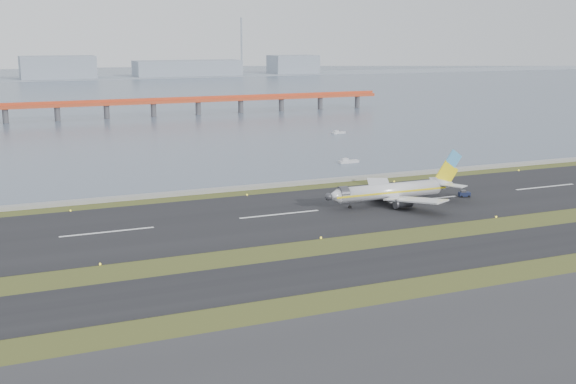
{
  "coord_description": "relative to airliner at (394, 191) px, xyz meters",
  "views": [
    {
      "loc": [
        -62.9,
        -122.41,
        41.31
      ],
      "look_at": [
        -1.26,
        22.0,
        7.18
      ],
      "focal_mm": 45.0,
      "sensor_mm": 36.0,
      "label": 1
    }
  ],
  "objects": [
    {
      "name": "ground",
      "position": [
        -30.55,
        -28.81,
        -3.46
      ],
      "size": [
        1000.0,
        1000.0,
        0.0
      ],
      "primitive_type": "plane",
      "color": "#354518",
      "rests_on": "ground"
    },
    {
      "name": "apron_strip",
      "position": [
        -30.55,
        -83.81,
        -3.41
      ],
      "size": [
        1000.0,
        50.0,
        0.1
      ],
      "primitive_type": "cube",
      "color": "#313134",
      "rests_on": "ground"
    },
    {
      "name": "taxiway_strip",
      "position": [
        -30.55,
        -40.81,
        -3.41
      ],
      "size": [
        1000.0,
        18.0,
        0.1
      ],
      "primitive_type": "cube",
      "color": "black",
      "rests_on": "ground"
    },
    {
      "name": "runway_strip",
      "position": [
        -30.55,
        1.19,
        -3.41
      ],
      "size": [
        1000.0,
        45.0,
        0.1
      ],
      "primitive_type": "cube",
      "color": "black",
      "rests_on": "ground"
    },
    {
      "name": "seawall",
      "position": [
        -30.55,
        31.19,
        -2.96
      ],
      "size": [
        1000.0,
        2.5,
        1.0
      ],
      "primitive_type": "cube",
      "color": "gray",
      "rests_on": "ground"
    },
    {
      "name": "bay_water",
      "position": [
        -30.55,
        431.19,
        -3.46
      ],
      "size": [
        1400.0,
        800.0,
        1.3
      ],
      "primitive_type": "cube",
      "color": "#4C596D",
      "rests_on": "ground"
    },
    {
      "name": "red_pier",
      "position": [
        -10.55,
        221.19,
        3.82
      ],
      "size": [
        260.0,
        5.0,
        10.2
      ],
      "color": "#BD4120",
      "rests_on": "ground"
    },
    {
      "name": "far_shoreline",
      "position": [
        -16.92,
        591.19,
        2.61
      ],
      "size": [
        1400.0,
        80.0,
        60.5
      ],
      "color": "#8994A2",
      "rests_on": "ground"
    },
    {
      "name": "airliner",
      "position": [
        0.0,
        0.0,
        0.0
      ],
      "size": [
        38.52,
        32.89,
        12.8
      ],
      "color": "silver",
      "rests_on": "ground"
    },
    {
      "name": "pushback_tug",
      "position": [
        20.98,
        -0.32,
        -2.56
      ],
      "size": [
        3.22,
        2.38,
        1.85
      ],
      "rotation": [
        0.0,
        0.0,
        -0.28
      ],
      "color": "#141B38",
      "rests_on": "ground"
    },
    {
      "name": "workboat_near",
      "position": [
        17.23,
        57.42,
        -2.92
      ],
      "size": [
        7.05,
        2.43,
        1.7
      ],
      "rotation": [
        0.0,
        0.0,
        0.03
      ],
      "color": "silver",
      "rests_on": "ground"
    },
    {
      "name": "workboat_far",
      "position": [
        47.31,
        123.74,
        -2.97
      ],
      "size": [
        6.71,
        3.5,
        1.56
      ],
      "rotation": [
        0.0,
        0.0,
        0.24
      ],
      "color": "silver",
      "rests_on": "ground"
    }
  ]
}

